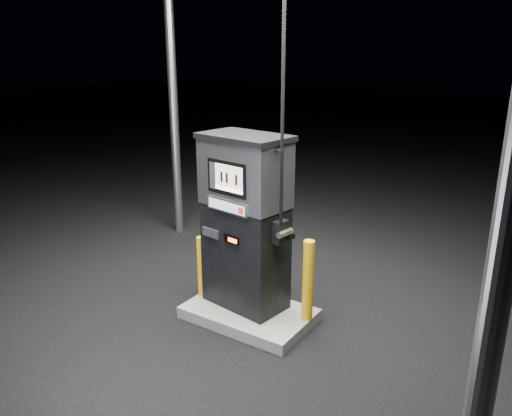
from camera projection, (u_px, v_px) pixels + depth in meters
The scene contains 5 objects.
ground at pixel (249, 319), 6.49m from camera, with size 80.00×80.00×0.00m, color black.
pump_island at pixel (249, 313), 6.47m from camera, with size 1.60×1.00×0.15m, color slate.
fuel_dispenser at pixel (245, 221), 6.24m from camera, with size 1.27×0.81×4.63m.
bollard_left at pixel (201, 267), 6.67m from camera, with size 0.11×0.11×0.84m, color #F0AD0D.
bollard_right at pixel (308, 281), 6.05m from camera, with size 0.14×0.14×1.03m, color #F0AD0D.
Camera 1 is at (3.26, -4.75, 3.33)m, focal length 35.00 mm.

